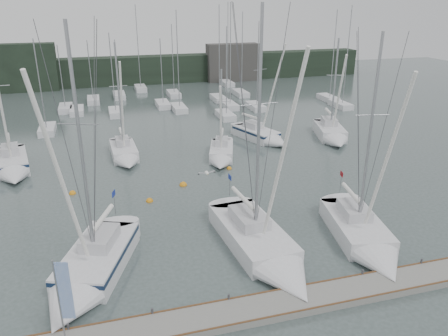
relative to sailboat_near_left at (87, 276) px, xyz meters
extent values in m
plane|color=#404E4B|center=(9.15, 0.21, -0.65)|extent=(160.00, 160.00, 0.00)
cube|color=slate|center=(9.15, -4.79, -0.45)|extent=(24.00, 2.00, 0.40)
cube|color=black|center=(9.15, 62.21, 1.85)|extent=(90.00, 4.00, 5.00)
cube|color=black|center=(-10.85, 60.21, 3.35)|extent=(12.00, 3.00, 8.00)
cube|color=#3A3835|center=(27.15, 60.21, 2.85)|extent=(10.00, 3.00, 7.00)
cube|color=silver|center=(4.83, 50.31, -0.30)|extent=(1.80, 4.50, 0.90)
cylinder|color=#93959A|center=(4.83, 49.81, 4.35)|extent=(0.12, 0.12, 8.38)
cube|color=silver|center=(-1.52, 41.41, -0.30)|extent=(1.80, 4.50, 0.90)
cylinder|color=#93959A|center=(-1.52, 40.91, 4.99)|extent=(0.12, 0.12, 9.67)
cube|color=silver|center=(12.52, 38.87, -0.30)|extent=(1.80, 4.50, 0.90)
cylinder|color=#93959A|center=(12.52, 38.37, 6.60)|extent=(0.12, 0.12, 12.88)
cube|color=silver|center=(-3.10, 43.35, -0.30)|extent=(1.80, 4.50, 0.90)
cylinder|color=#93959A|center=(-3.10, 42.85, 4.38)|extent=(0.12, 0.12, 8.45)
cube|color=silver|center=(36.36, 38.98, -0.30)|extent=(1.80, 4.50, 0.90)
cylinder|color=#93959A|center=(36.36, 38.48, 6.54)|extent=(0.12, 0.12, 12.77)
cube|color=silver|center=(17.78, 33.18, -0.30)|extent=(1.80, 4.50, 0.90)
cylinder|color=#93959A|center=(17.78, 32.68, 5.69)|extent=(0.12, 0.12, 11.06)
cube|color=silver|center=(19.70, 43.52, -0.30)|extent=(1.80, 4.50, 0.90)
cylinder|color=#93959A|center=(19.70, 43.02, 6.89)|extent=(0.12, 0.12, 13.47)
cube|color=silver|center=(13.52, 48.90, -0.30)|extent=(1.80, 4.50, 0.90)
cylinder|color=#93959A|center=(13.52, 48.40, 5.45)|extent=(0.12, 0.12, 10.58)
cube|color=silver|center=(10.65, 41.92, -0.30)|extent=(1.80, 4.50, 0.90)
cylinder|color=#93959A|center=(10.65, 41.42, 4.69)|extent=(0.12, 0.12, 9.08)
cube|color=silver|center=(19.95, 38.58, -0.30)|extent=(1.80, 4.50, 0.90)
cylinder|color=#93959A|center=(19.95, 38.08, 7.07)|extent=(0.12, 0.12, 13.83)
cube|color=silver|center=(23.43, 36.84, -0.30)|extent=(1.80, 4.50, 0.90)
cylinder|color=#93959A|center=(23.43, 36.34, 5.88)|extent=(0.12, 0.12, 11.44)
cube|color=silver|center=(24.30, 46.48, -0.30)|extent=(1.80, 4.50, 0.90)
cylinder|color=#93959A|center=(24.30, 45.98, 6.35)|extent=(0.12, 0.12, 12.39)
cube|color=silver|center=(8.78, 55.28, -0.30)|extent=(1.80, 4.50, 0.90)
cylinder|color=#93959A|center=(8.78, 54.78, 6.85)|extent=(0.12, 0.12, 13.40)
cube|color=silver|center=(24.65, 55.64, -0.30)|extent=(1.80, 4.50, 0.90)
cylinder|color=#93959A|center=(24.65, 55.14, 7.02)|extent=(0.12, 0.12, 13.74)
cube|color=silver|center=(35.88, 34.35, -0.30)|extent=(1.80, 4.50, 0.90)
cylinder|color=#93959A|center=(35.88, 33.85, 6.87)|extent=(0.12, 0.12, 13.44)
cube|color=silver|center=(3.67, 38.91, -0.30)|extent=(1.80, 4.50, 0.90)
cylinder|color=#93959A|center=(3.67, 38.41, 5.25)|extent=(0.12, 0.12, 10.19)
cube|color=silver|center=(0.77, 47.79, -0.30)|extent=(1.80, 4.50, 0.90)
cylinder|color=#93959A|center=(0.77, 47.29, 4.44)|extent=(0.12, 0.12, 8.56)
cube|color=silver|center=(-4.72, 32.54, -0.30)|extent=(1.80, 4.50, 0.90)
cylinder|color=#93959A|center=(-4.72, 32.04, 5.24)|extent=(0.12, 0.12, 10.18)
cube|color=silver|center=(0.66, 1.71, -0.16)|extent=(5.34, 7.35, 1.62)
cone|color=silver|center=(-1.06, -2.73, -0.16)|extent=(3.96, 3.80, 3.13)
cube|color=#B4B4B9|center=(0.86, 2.21, 1.03)|extent=(2.57, 3.11, 0.76)
cylinder|color=#93959A|center=(0.49, 1.26, 7.12)|extent=(0.19, 0.19, 12.94)
cylinder|color=white|center=(1.15, 2.95, 2.00)|extent=(1.46, 3.15, 0.30)
cube|color=#0F1F39|center=(0.66, 1.71, 0.38)|extent=(5.36, 7.38, 0.27)
cube|color=navy|center=(1.95, 5.02, 2.60)|extent=(0.23, 0.55, 0.39)
cube|color=silver|center=(10.44, 1.79, -0.18)|extent=(3.92, 7.91, 1.57)
cone|color=silver|center=(10.86, -3.67, -0.18)|extent=(3.58, 3.54, 3.34)
cube|color=#B4B4B9|center=(10.40, 2.32, 0.97)|extent=(2.07, 3.20, 0.73)
cylinder|color=#93959A|center=(10.48, 1.25, 7.46)|extent=(0.19, 0.19, 13.71)
cylinder|color=white|center=(10.32, 3.33, 1.91)|extent=(0.58, 3.76, 0.29)
cube|color=navy|center=(10.13, 5.83, 2.49)|extent=(0.06, 0.56, 0.38)
cube|color=silver|center=(17.61, 0.90, -0.19)|extent=(4.26, 7.03, 1.53)
cone|color=silver|center=(16.71, -3.70, -0.19)|extent=(3.54, 3.35, 3.06)
cube|color=#B4B4B9|center=(17.71, 1.40, 0.94)|extent=(2.16, 2.90, 0.71)
cylinder|color=#93959A|center=(17.52, 0.44, 6.67)|extent=(0.18, 0.18, 12.18)
cylinder|color=white|center=(17.86, 2.19, 1.85)|extent=(0.90, 3.20, 0.29)
cube|color=maroon|center=(18.28, 4.32, 2.41)|extent=(0.13, 0.54, 0.37)
cube|color=silver|center=(-6.90, 21.08, -0.16)|extent=(3.73, 6.47, 1.62)
cone|color=silver|center=(-6.13, 16.80, -0.16)|extent=(3.11, 3.05, 2.69)
cube|color=#B4B4B9|center=(-7.00, 21.61, 1.02)|extent=(1.89, 2.66, 0.75)
cylinder|color=#93959A|center=(-6.83, 20.65, 6.16)|extent=(0.19, 0.19, 11.02)
cylinder|color=white|center=(-7.12, 22.27, 1.99)|extent=(0.83, 2.98, 0.30)
cube|color=#0F1F39|center=(-6.90, 21.08, 0.38)|extent=(3.76, 6.49, 0.27)
cube|color=silver|center=(3.53, 21.40, -0.21)|extent=(2.62, 5.18, 1.45)
cone|color=silver|center=(3.68, 17.77, -0.21)|extent=(2.50, 2.28, 2.41)
cube|color=#B4B4B9|center=(3.51, 21.88, 0.85)|extent=(1.41, 2.09, 0.68)
cylinder|color=#93959A|center=(3.54, 21.04, 5.61)|extent=(0.17, 0.17, 10.20)
cylinder|color=white|center=(3.49, 22.42, 1.72)|extent=(0.37, 2.49, 0.27)
cube|color=silver|center=(13.13, 18.62, -0.22)|extent=(3.65, 5.41, 1.41)
cone|color=silver|center=(12.06, 15.24, -0.22)|extent=(2.79, 2.71, 2.25)
cube|color=#B4B4B9|center=(13.28, 19.07, 0.81)|extent=(1.78, 2.27, 0.66)
cylinder|color=#93959A|center=(13.03, 18.28, 4.36)|extent=(0.17, 0.17, 7.76)
cylinder|color=white|center=(13.44, 19.56, 1.66)|extent=(0.99, 2.39, 0.26)
cube|color=silver|center=(18.60, 23.38, -0.20)|extent=(4.33, 6.12, 1.48)
cone|color=silver|center=(19.97, 19.64, -0.20)|extent=(3.23, 3.13, 2.56)
cube|color=#B4B4B9|center=(18.43, 23.85, 0.88)|extent=(2.09, 2.58, 0.69)
cylinder|color=#93959A|center=(18.74, 23.01, 6.14)|extent=(0.18, 0.18, 11.21)
cylinder|color=white|center=(18.22, 24.43, 1.77)|extent=(1.20, 2.66, 0.28)
cube|color=#0F1F39|center=(18.60, 23.38, 0.29)|extent=(4.35, 6.15, 0.25)
cube|color=silver|center=(27.08, 21.70, -0.15)|extent=(4.20, 6.23, 1.65)
cone|color=silver|center=(25.97, 17.78, -0.15)|extent=(3.32, 3.10, 2.76)
cube|color=#B4B4B9|center=(27.23, 22.23, 1.06)|extent=(2.08, 2.60, 0.77)
cylinder|color=#93959A|center=(26.97, 21.31, 5.59)|extent=(0.20, 0.20, 9.82)
cylinder|color=white|center=(27.39, 22.79, 2.06)|extent=(1.05, 2.76, 0.31)
sphere|color=orange|center=(4.71, 10.03, -0.65)|extent=(0.57, 0.57, 0.57)
sphere|color=orange|center=(12.87, 15.06, -0.65)|extent=(0.49, 0.49, 0.49)
sphere|color=orange|center=(-1.26, 13.28, -0.65)|extent=(0.56, 0.56, 0.56)
cylinder|color=#93959A|center=(-0.92, -4.72, 1.97)|extent=(0.08, 0.08, 4.42)
cube|color=#1C50B4|center=(-0.60, -4.80, 2.60)|extent=(0.58, 0.18, 2.95)
ellipsoid|color=white|center=(7.19, 0.77, 5.13)|extent=(0.24, 0.44, 0.19)
cube|color=gray|center=(6.92, 0.76, 5.15)|extent=(0.44, 0.16, 0.11)
cube|color=gray|center=(7.46, 0.79, 5.15)|extent=(0.44, 0.16, 0.11)
sphere|color=orange|center=(7.91, 12.43, -0.65)|extent=(0.65, 0.65, 0.65)
camera|label=1|loc=(1.69, -21.86, 14.52)|focal=35.00mm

